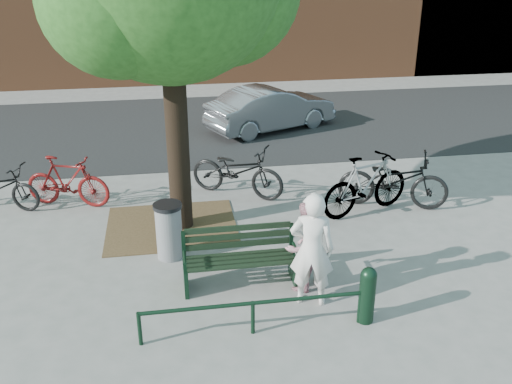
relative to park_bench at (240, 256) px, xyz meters
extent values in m
plane|color=gray|center=(0.00, -0.08, -0.48)|extent=(90.00, 90.00, 0.00)
cube|color=brown|center=(-1.00, 2.12, -0.47)|extent=(2.40, 2.00, 0.02)
cube|color=black|center=(0.00, 8.42, -0.47)|extent=(40.00, 7.00, 0.01)
cube|color=black|center=(-0.84, -0.08, -0.25)|extent=(0.06, 0.52, 0.45)
cube|color=black|center=(-0.84, 0.15, 0.19)|extent=(0.06, 0.06, 0.44)
cylinder|color=black|center=(-0.84, -0.18, 0.15)|extent=(0.04, 0.36, 0.04)
cube|color=black|center=(0.84, -0.08, -0.25)|extent=(0.06, 0.52, 0.45)
cube|color=black|center=(0.84, 0.15, 0.19)|extent=(0.06, 0.06, 0.44)
cylinder|color=black|center=(0.84, -0.18, 0.15)|extent=(0.04, 0.36, 0.04)
cube|color=black|center=(0.00, -0.08, -0.03)|extent=(1.64, 0.46, 0.04)
cube|color=black|center=(0.00, 0.15, 0.26)|extent=(1.64, 0.03, 0.47)
cylinder|color=black|center=(-1.50, -1.28, -0.23)|extent=(0.06, 0.06, 0.50)
cylinder|color=black|center=(0.00, -1.28, -0.23)|extent=(0.06, 0.06, 0.50)
cylinder|color=black|center=(1.50, -1.28, -0.23)|extent=(0.06, 0.06, 0.50)
cylinder|color=black|center=(0.00, -1.28, 0.00)|extent=(3.00, 0.06, 0.06)
cylinder|color=black|center=(-0.80, 2.12, 1.42)|extent=(0.40, 0.40, 3.80)
imported|color=silver|center=(0.95, -0.68, 0.40)|extent=(0.73, 0.59, 1.75)
imported|color=#B47B87|center=(0.95, -0.29, 0.24)|extent=(0.86, 0.79, 1.43)
cylinder|color=black|center=(1.60, -1.26, -0.11)|extent=(0.23, 0.23, 0.74)
sphere|color=black|center=(1.60, -1.26, 0.26)|extent=(0.23, 0.23, 0.23)
cylinder|color=gray|center=(-1.05, 0.99, -0.02)|extent=(0.43, 0.43, 0.91)
cylinder|color=black|center=(-1.05, 0.99, 0.47)|extent=(0.48, 0.48, 0.07)
imported|color=#5A0D0C|center=(-3.00, 3.42, 0.05)|extent=(1.81, 1.02, 1.05)
imported|color=black|center=(0.42, 3.39, 0.06)|extent=(2.13, 1.70, 1.08)
imported|color=gray|center=(2.77, 2.12, 0.13)|extent=(2.09, 1.22, 1.21)
imported|color=black|center=(3.40, 2.32, 0.09)|extent=(2.28, 1.44, 1.13)
imported|color=gray|center=(1.98, 7.85, 0.14)|extent=(3.94, 2.71, 1.23)
camera|label=1|loc=(-0.99, -7.56, 4.38)|focal=40.00mm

